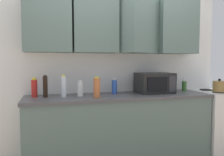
{
  "coord_description": "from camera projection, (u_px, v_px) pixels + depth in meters",
  "views": [
    {
      "loc": [
        -0.9,
        -3.11,
        1.33
      ],
      "look_at": [
        -0.09,
        -0.25,
        1.12
      ],
      "focal_mm": 36.43,
      "sensor_mm": 36.0,
      "label": 1
    }
  ],
  "objects": [
    {
      "name": "counter_run",
      "position": [
        120.0,
        128.0,
        3.0
      ],
      "size": [
        2.41,
        0.63,
        0.9
      ],
      "color": "slate",
      "rests_on": "ground_plane"
    },
    {
      "name": "wall_back_with_cabinets",
      "position": [
        115.0,
        44.0,
        3.14
      ],
      "size": [
        3.28,
        0.58,
        2.6
      ],
      "color": "white",
      "rests_on": "ground_plane"
    },
    {
      "name": "bottle_spice_jar",
      "position": [
        97.0,
        88.0,
        2.72
      ],
      "size": [
        0.08,
        0.08,
        0.25
      ],
      "color": "#BC6638",
      "rests_on": "counter_run"
    },
    {
      "name": "kettle",
      "position": [
        219.0,
        86.0,
        3.2
      ],
      "size": [
        0.18,
        0.18,
        0.19
      ],
      "color": "olive",
      "rests_on": "stove_range"
    },
    {
      "name": "bottle_white_jar",
      "position": [
        80.0,
        89.0,
        2.86
      ],
      "size": [
        0.07,
        0.07,
        0.2
      ],
      "color": "white",
      "rests_on": "counter_run"
    },
    {
      "name": "bottle_clear_tall",
      "position": [
        64.0,
        86.0,
        2.78
      ],
      "size": [
        0.06,
        0.06,
        0.27
      ],
      "color": "silver",
      "rests_on": "counter_run"
    },
    {
      "name": "microwave",
      "position": [
        154.0,
        83.0,
        3.15
      ],
      "size": [
        0.48,
        0.37,
        0.28
      ],
      "color": "black",
      "rests_on": "counter_run"
    },
    {
      "name": "bottle_green_oil",
      "position": [
        184.0,
        86.0,
        3.37
      ],
      "size": [
        0.06,
        0.06,
        0.17
      ],
      "color": "#386B2D",
      "rests_on": "counter_run"
    },
    {
      "name": "bottle_soy_dark",
      "position": [
        45.0,
        87.0,
        2.76
      ],
      "size": [
        0.06,
        0.06,
        0.27
      ],
      "color": "black",
      "rests_on": "counter_run"
    },
    {
      "name": "bottle_blue_cleaner",
      "position": [
        114.0,
        86.0,
        3.07
      ],
      "size": [
        0.07,
        0.07,
        0.21
      ],
      "color": "#2D56B7",
      "rests_on": "counter_run"
    },
    {
      "name": "bottle_red_sauce",
      "position": [
        34.0,
        88.0,
        2.77
      ],
      "size": [
        0.07,
        0.07,
        0.24
      ],
      "color": "red",
      "rests_on": "counter_run"
    },
    {
      "name": "stove_range",
      "position": [
        221.0,
        120.0,
        3.41
      ],
      "size": [
        0.76,
        0.64,
        0.91
      ],
      "color": "silver",
      "rests_on": "ground_plane"
    }
  ]
}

